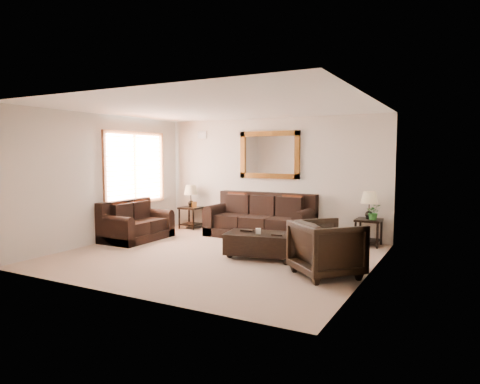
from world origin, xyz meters
The scene contains 11 objects.
room centered at (0.00, 0.00, 1.35)m, with size 5.51×5.01×2.71m.
window centered at (-2.70, 0.90, 1.55)m, with size 0.07×1.96×1.66m.
mirror centered at (-0.04, 2.47, 1.85)m, with size 1.50×0.06×1.10m.
air_vent centered at (-1.90, 2.48, 2.35)m, with size 0.25×0.02×0.18m, color #999999.
sofa centered at (-0.04, 2.03, 0.36)m, with size 2.40×1.04×0.98m.
loveseat centered at (-2.33, 0.44, 0.32)m, with size 0.90×1.52×0.86m.
end_table_left centered at (-2.07, 2.21, 0.71)m, with size 0.50×0.50×1.09m.
end_table_right centered at (2.31, 2.21, 0.72)m, with size 0.50×0.50×1.11m.
coffee_table centered at (0.86, 0.23, 0.28)m, with size 1.44×0.94×0.56m.
armchair centered at (2.20, -0.35, 0.47)m, with size 0.91×0.85×0.94m, color black.
potted_plant centered at (2.42, 2.12, 0.67)m, with size 0.29×0.32×0.25m, color #215B1F.
Camera 1 is at (4.06, -6.62, 1.85)m, focal length 32.00 mm.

